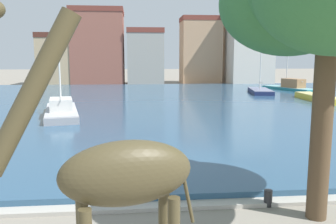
{
  "coord_description": "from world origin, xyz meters",
  "views": [
    {
      "loc": [
        -2.83,
        -2.02,
        4.32
      ],
      "look_at": [
        -1.47,
        12.0,
        2.2
      ],
      "focal_mm": 37.88,
      "sensor_mm": 36.0,
      "label": 1
    }
  ],
  "objects_px": {
    "sailboat_teal": "(287,88)",
    "giraffe_statue": "(116,181)",
    "mooring_bollard": "(268,198)",
    "sailboat_navy": "(259,92)",
    "sailboat_yellow": "(314,98)",
    "sailboat_grey": "(61,111)"
  },
  "relations": [
    {
      "from": "sailboat_grey",
      "to": "sailboat_navy",
      "type": "relative_size",
      "value": 1.23
    },
    {
      "from": "sailboat_yellow",
      "to": "sailboat_grey",
      "type": "distance_m",
      "value": 24.04
    },
    {
      "from": "sailboat_navy",
      "to": "giraffe_statue",
      "type": "bearing_deg",
      "value": -112.79
    },
    {
      "from": "sailboat_grey",
      "to": "sailboat_teal",
      "type": "relative_size",
      "value": 0.94
    },
    {
      "from": "sailboat_teal",
      "to": "mooring_bollard",
      "type": "bearing_deg",
      "value": -114.7
    },
    {
      "from": "sailboat_teal",
      "to": "giraffe_statue",
      "type": "bearing_deg",
      "value": -116.9
    },
    {
      "from": "giraffe_statue",
      "to": "sailboat_grey",
      "type": "height_order",
      "value": "sailboat_grey"
    },
    {
      "from": "sailboat_yellow",
      "to": "giraffe_statue",
      "type": "bearing_deg",
      "value": -122.31
    },
    {
      "from": "sailboat_yellow",
      "to": "mooring_bollard",
      "type": "distance_m",
      "value": 27.26
    },
    {
      "from": "sailboat_teal",
      "to": "mooring_bollard",
      "type": "relative_size",
      "value": 19.22
    },
    {
      "from": "giraffe_statue",
      "to": "sailboat_teal",
      "type": "bearing_deg",
      "value": 63.1
    },
    {
      "from": "giraffe_statue",
      "to": "mooring_bollard",
      "type": "bearing_deg",
      "value": 49.77
    },
    {
      "from": "sailboat_yellow",
      "to": "sailboat_teal",
      "type": "relative_size",
      "value": 0.87
    },
    {
      "from": "mooring_bollard",
      "to": "sailboat_teal",
      "type": "bearing_deg",
      "value": 65.3
    },
    {
      "from": "sailboat_grey",
      "to": "sailboat_navy",
      "type": "distance_m",
      "value": 25.05
    },
    {
      "from": "sailboat_navy",
      "to": "mooring_bollard",
      "type": "relative_size",
      "value": 14.71
    },
    {
      "from": "giraffe_statue",
      "to": "sailboat_teal",
      "type": "height_order",
      "value": "sailboat_teal"
    },
    {
      "from": "giraffe_statue",
      "to": "sailboat_navy",
      "type": "xyz_separation_m",
      "value": [
        15.18,
        36.14,
        -2.25
      ]
    },
    {
      "from": "sailboat_navy",
      "to": "sailboat_yellow",
      "type": "bearing_deg",
      "value": -70.13
    },
    {
      "from": "sailboat_teal",
      "to": "sailboat_navy",
      "type": "distance_m",
      "value": 6.46
    },
    {
      "from": "mooring_bollard",
      "to": "sailboat_navy",
      "type": "bearing_deg",
      "value": 70.56
    },
    {
      "from": "giraffe_statue",
      "to": "sailboat_teal",
      "type": "relative_size",
      "value": 0.54
    }
  ]
}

